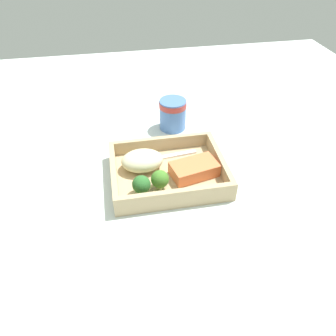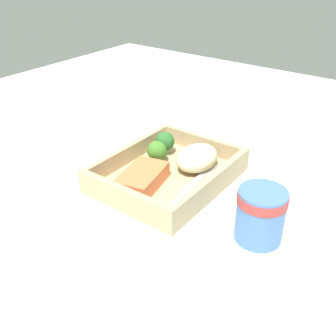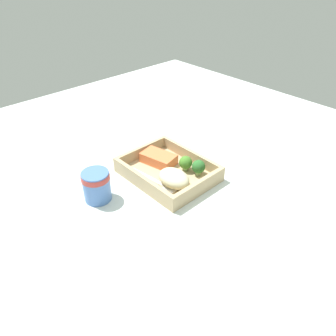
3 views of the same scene
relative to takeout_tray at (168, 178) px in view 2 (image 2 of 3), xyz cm
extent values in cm
cube|color=silver|center=(0.00, 0.00, -1.60)|extent=(160.00, 160.00, 2.00)
cube|color=tan|center=(0.00, 0.00, 0.00)|extent=(24.80, 19.79, 1.20)
cube|color=tan|center=(0.00, -9.29, 2.27)|extent=(24.80, 1.20, 3.33)
cube|color=tan|center=(0.00, 9.29, 2.27)|extent=(24.80, 1.20, 3.33)
cube|color=tan|center=(-11.80, 0.00, 2.27)|extent=(1.20, 17.39, 3.33)
cube|color=tan|center=(11.80, 0.00, 2.27)|extent=(1.20, 17.39, 3.33)
cube|color=#E97343|center=(-5.55, 1.39, 2.07)|extent=(11.03, 7.88, 2.95)
ellipsoid|color=beige|center=(5.31, -2.79, 2.77)|extent=(9.35, 6.89, 4.35)
cylinder|color=#88A967|center=(6.49, 5.53, 1.40)|extent=(1.44, 1.44, 1.60)
sphere|color=#2B652A|center=(6.49, 5.53, 3.25)|extent=(3.79, 3.79, 3.79)
cylinder|color=#88A866|center=(2.52, 4.48, 1.36)|extent=(1.44, 1.44, 1.52)
sphere|color=#437A29|center=(2.52, 4.48, 3.16)|extent=(3.79, 3.79, 3.79)
cube|color=silver|center=(-1.83, -5.87, 0.82)|extent=(12.44, 2.54, 0.44)
cube|color=silver|center=(6.01, -4.94, 0.82)|extent=(3.63, 2.58, 0.44)
cylinder|color=#4C74B9|center=(-4.99, -20.12, 3.49)|extent=(6.97, 6.97, 8.18)
cylinder|color=#B23833|center=(-4.99, -20.12, 6.45)|extent=(7.18, 7.18, 1.47)
cube|color=white|center=(-19.54, 1.70, -0.48)|extent=(11.76, 13.45, 0.24)
camera|label=1|loc=(10.05, 54.42, 47.81)|focal=35.00mm
camera|label=2|loc=(-49.25, -36.34, 37.57)|focal=42.00mm
camera|label=3|loc=(55.47, -51.66, 54.39)|focal=35.00mm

